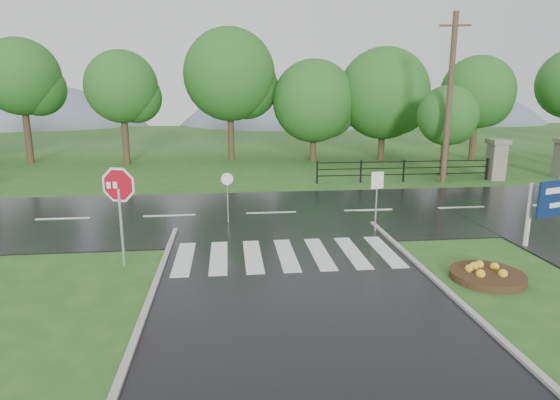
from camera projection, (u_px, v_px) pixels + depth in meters
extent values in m
plane|color=#2B5D1F|center=(318.00, 345.00, 9.05)|extent=(120.00, 120.00, 0.00)
cube|color=black|center=(271.00, 214.00, 18.73)|extent=(90.00, 8.00, 0.04)
cube|color=silver|center=(184.00, 259.00, 13.56)|extent=(0.50, 2.80, 0.02)
cube|color=silver|center=(219.00, 257.00, 13.66)|extent=(0.50, 2.80, 0.02)
cube|color=silver|center=(253.00, 256.00, 13.77)|extent=(0.50, 2.80, 0.02)
cube|color=silver|center=(287.00, 255.00, 13.88)|extent=(0.50, 2.80, 0.02)
cube|color=silver|center=(320.00, 253.00, 13.99)|extent=(0.50, 2.80, 0.02)
cube|color=silver|center=(352.00, 252.00, 14.09)|extent=(0.50, 2.80, 0.02)
cube|color=silver|center=(384.00, 251.00, 14.20)|extent=(0.50, 2.80, 0.02)
cube|color=gray|center=(496.00, 162.00, 25.70)|extent=(0.80, 0.80, 2.00)
cube|color=#6B6659|center=(498.00, 141.00, 25.45)|extent=(1.00, 1.00, 0.24)
cube|color=black|center=(403.00, 174.00, 25.28)|extent=(9.50, 0.05, 0.05)
cube|color=black|center=(404.00, 168.00, 25.20)|extent=(9.50, 0.05, 0.05)
cube|color=black|center=(404.00, 162.00, 25.12)|extent=(9.50, 0.05, 0.05)
cube|color=black|center=(317.00, 172.00, 24.72)|extent=(0.08, 0.08, 1.20)
cube|color=black|center=(487.00, 169.00, 25.74)|extent=(0.08, 0.08, 1.20)
sphere|color=slate|center=(59.00, 218.00, 72.24)|extent=(40.00, 40.00, 40.00)
sphere|color=slate|center=(289.00, 229.00, 76.75)|extent=(48.00, 48.00, 48.00)
sphere|color=slate|center=(454.00, 199.00, 78.77)|extent=(36.00, 36.00, 36.00)
cube|color=#939399|center=(122.00, 228.00, 12.93)|extent=(0.07, 0.07, 2.21)
cylinder|color=white|center=(118.00, 185.00, 12.66)|extent=(1.27, 0.43, 1.33)
cylinder|color=#B00C1E|center=(118.00, 185.00, 12.65)|extent=(1.11, 0.38, 1.16)
cube|color=silver|center=(529.00, 216.00, 14.51)|extent=(0.13, 0.13, 2.06)
cylinder|color=#332111|center=(487.00, 276.00, 12.20)|extent=(1.89, 1.89, 0.19)
cube|color=#939399|center=(376.00, 204.00, 16.06)|extent=(0.04, 0.04, 2.01)
cube|color=white|center=(377.00, 180.00, 15.84)|extent=(0.47, 0.14, 0.58)
cylinder|color=#939399|center=(228.00, 200.00, 17.16)|extent=(0.05, 0.05, 1.78)
cylinder|color=white|center=(227.00, 179.00, 16.96)|extent=(0.44, 0.07, 0.44)
cylinder|color=#473523|center=(449.00, 100.00, 24.12)|extent=(0.29, 0.29, 8.66)
cube|color=brown|center=(455.00, 25.00, 23.28)|extent=(1.53, 0.41, 0.10)
cylinder|color=#3D2B1C|center=(445.00, 151.00, 26.81)|extent=(0.47, 0.47, 2.88)
sphere|color=#1F5B1C|center=(448.00, 115.00, 26.35)|extent=(3.37, 3.37, 3.37)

